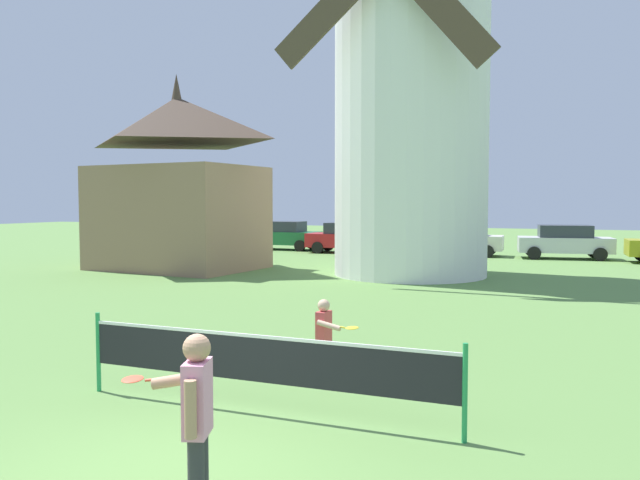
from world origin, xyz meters
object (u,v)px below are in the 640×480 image
at_px(windmill, 411,69).
at_px(chapel, 178,185).
at_px(player_far, 325,335).
at_px(parked_car_silver, 565,241).
at_px(parked_car_cream, 460,239).
at_px(player_near, 195,414).
at_px(parked_car_green, 283,235).
at_px(tennis_net, 259,359).
at_px(parked_car_red, 351,237).

xyz_separation_m(windmill, chapel, (-8.97, -1.31, -4.05)).
distance_m(player_far, chapel, 16.77).
relative_size(parked_car_silver, chapel, 0.56).
height_order(windmill, parked_car_cream, windmill).
height_order(player_near, parked_car_cream, parked_car_cream).
bearing_deg(parked_car_green, parked_car_cream, -1.45).
bearing_deg(chapel, tennis_net, -52.21).
distance_m(parked_car_red, parked_car_silver, 10.27).
height_order(parked_car_cream, parked_car_silver, same).
height_order(tennis_net, chapel, chapel).
distance_m(tennis_net, parked_car_cream, 24.32).
relative_size(tennis_net, parked_car_red, 1.11).
distance_m(parked_car_red, chapel, 10.73).
xyz_separation_m(windmill, player_near, (2.56, -17.76, -6.45)).
bearing_deg(windmill, chapel, -171.71).
distance_m(player_near, parked_car_cream, 26.83).
relative_size(windmill, parked_car_red, 3.11).
bearing_deg(parked_car_green, player_near, -66.02).
bearing_deg(parked_car_red, player_far, -71.79).
distance_m(tennis_net, parked_car_green, 27.01).
xyz_separation_m(windmill, parked_car_silver, (5.09, 9.02, -6.52)).
relative_size(windmill, tennis_net, 2.81).
xyz_separation_m(player_far, chapel, (-11.07, 12.33, 2.60)).
distance_m(windmill, tennis_net, 16.78).
relative_size(parked_car_green, parked_car_red, 0.90).
relative_size(windmill, player_near, 9.23).
relative_size(player_near, player_far, 1.28).
xyz_separation_m(player_far, parked_car_green, (-11.53, 22.86, 0.13)).
bearing_deg(windmill, player_near, -81.78).
bearing_deg(tennis_net, player_near, -74.46).
height_order(tennis_net, parked_car_cream, parked_car_cream).
bearing_deg(tennis_net, parked_car_red, 106.53).
relative_size(windmill, parked_car_green, 3.44).
distance_m(tennis_net, chapel, 17.89).
xyz_separation_m(parked_car_red, chapel, (-3.81, -9.73, 2.47)).
xyz_separation_m(windmill, parked_car_green, (-9.44, 9.22, -6.52)).
xyz_separation_m(parked_car_green, parked_car_red, (4.28, -0.80, 0.00)).
xyz_separation_m(parked_car_cream, chapel, (-9.28, -10.28, 2.47)).
distance_m(parked_car_green, parked_car_silver, 14.53).
bearing_deg(player_far, windmill, 98.74).
bearing_deg(parked_car_silver, parked_car_cream, -179.49).
bearing_deg(player_near, parked_car_cream, 94.83).
bearing_deg(player_far, parked_car_silver, 82.47).
height_order(parked_car_green, parked_car_red, same).
bearing_deg(player_near, tennis_net, 105.54).
xyz_separation_m(windmill, tennis_net, (1.88, -15.30, -6.64)).
bearing_deg(chapel, parked_car_cream, 47.95).
distance_m(player_near, parked_car_silver, 26.90).
relative_size(parked_car_cream, parked_car_silver, 0.96).
bearing_deg(player_far, player_near, -83.54).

